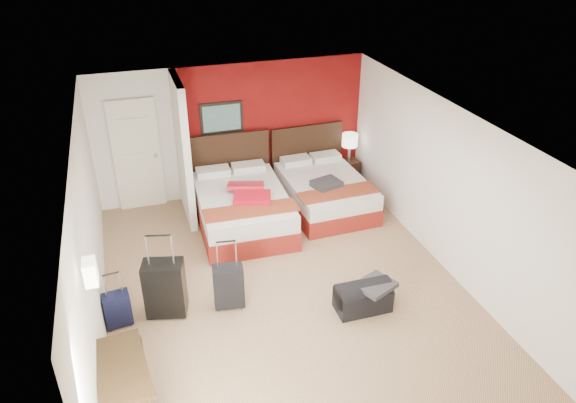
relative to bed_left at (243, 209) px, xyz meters
name	(u,v)px	position (x,y,z in m)	size (l,w,h in m)	color
ground	(286,290)	(0.16, -1.95, -0.32)	(6.50, 6.50, 0.00)	tan
room_walls	(167,184)	(-1.24, -0.53, 0.94)	(5.02, 6.52, 2.50)	white
red_accent_panel	(272,127)	(0.91, 1.28, 0.93)	(3.50, 0.04, 2.50)	maroon
partition_wall	(183,151)	(-0.84, 0.66, 0.93)	(0.12, 1.20, 2.50)	silver
entry_door	(137,155)	(-1.59, 1.25, 0.71)	(0.82, 0.06, 2.05)	silver
bed_left	(243,209)	(0.00, 0.00, 0.00)	(1.49, 2.12, 0.64)	white
bed_right	(325,193)	(1.58, 0.17, -0.03)	(1.37, 1.95, 0.59)	white
red_suitcase_open	(249,192)	(0.10, -0.10, 0.37)	(0.61, 0.84, 0.11)	red
jacket_bundle	(326,184)	(1.48, -0.13, 0.32)	(0.47, 0.38, 0.11)	#343439
nightstand	(348,172)	(2.37, 0.94, -0.07)	(0.36, 0.36, 0.51)	black
table_lamp	(349,147)	(2.37, 0.94, 0.46)	(0.31, 0.31, 0.55)	silver
suitcase_black	(165,290)	(-1.52, -1.94, 0.08)	(0.53, 0.33, 0.79)	black
suitcase_charcoal	(229,288)	(-0.68, -2.04, -0.01)	(0.41, 0.26, 0.61)	black
suitcase_navy	(118,311)	(-2.16, -1.98, -0.08)	(0.34, 0.21, 0.47)	black
duffel_bag	(363,298)	(1.04, -2.67, -0.13)	(0.74, 0.40, 0.38)	black
jacket_draped	(376,285)	(1.19, -2.72, 0.09)	(0.48, 0.41, 0.06)	#353539
desk	(127,396)	(-2.11, -3.64, 0.10)	(0.50, 1.01, 0.84)	black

